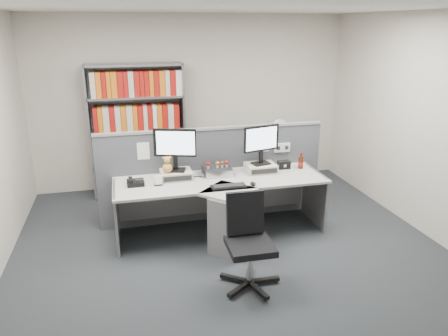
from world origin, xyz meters
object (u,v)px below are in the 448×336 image
object	(u,v)px
keyboard	(228,186)
shelving_unit	(138,132)
mouse	(253,184)
desk_calendar	(158,181)
desktop_pc	(217,171)
desk_phone	(135,182)
filing_cabinet	(277,170)
office_chair	(248,239)
monitor_left	(175,146)
desk_fan	(279,130)
cola_bottle	(301,162)
desk	(225,206)
monitor_right	(261,141)
speaker	(284,165)

from	to	relation	value
keyboard	shelving_unit	size ratio (longest dim) A/B	0.21
mouse	shelving_unit	bearing A→B (deg)	122.48
mouse	desk_calendar	bearing A→B (deg)	165.96
desktop_pc	desk_phone	distance (m)	1.04
filing_cabinet	office_chair	xyz separation A→B (m)	(-1.20, -2.33, 0.15)
shelving_unit	monitor_left	bearing A→B (deg)	-75.76
shelving_unit	desk_fan	size ratio (longest dim) A/B	4.29
monitor_left	cola_bottle	size ratio (longest dim) A/B	2.35
monitor_left	desk_phone	size ratio (longest dim) A/B	2.59
desk_calendar	keyboard	bearing A→B (deg)	-19.17
monitor_left	office_chair	bearing A→B (deg)	-68.08
mouse	desk_fan	distance (m)	1.73
monitor_left	filing_cabinet	bearing A→B (deg)	30.45
desk	office_chair	world-z (taller)	office_chair
monitor_right	desk_phone	world-z (taller)	monitor_right
desktop_pc	desk_fan	xyz separation A→B (m)	(1.20, 0.99, 0.23)
shelving_unit	office_chair	xyz separation A→B (m)	(0.90, -2.78, -0.48)
keyboard	cola_bottle	size ratio (longest dim) A/B	1.83
monitor_left	speaker	bearing A→B (deg)	1.36
monitor_left	desktop_pc	distance (m)	0.64
desk_calendar	shelving_unit	xyz separation A→B (m)	(-0.13, 1.65, 0.21)
desk_phone	shelving_unit	size ratio (longest dim) A/B	0.10
desktop_pc	speaker	distance (m)	0.91
monitor_left	office_chair	world-z (taller)	monitor_left
desk_calendar	desk_fan	xyz separation A→B (m)	(1.97, 1.20, 0.22)
monitor_right	mouse	xyz separation A→B (m)	(-0.25, -0.46, -0.38)
monitor_left	office_chair	xyz separation A→B (m)	(0.53, -1.32, -0.64)
desk_phone	shelving_unit	world-z (taller)	shelving_unit
monitor_left	desk_fan	bearing A→B (deg)	30.45
desk_fan	monitor_left	bearing A→B (deg)	-149.55
speaker	office_chair	world-z (taller)	office_chair
monitor_left	keyboard	xyz separation A→B (m)	(0.55, -0.46, -0.40)
monitor_left	desk_calendar	xyz separation A→B (m)	(-0.24, -0.18, -0.36)
monitor_left	mouse	xyz separation A→B (m)	(0.85, -0.46, -0.40)
desk_phone	filing_cabinet	xyz separation A→B (m)	(2.23, 1.13, -0.40)
desktop_pc	keyboard	xyz separation A→B (m)	(0.02, -0.48, -0.03)
keyboard	desk_calendar	xyz separation A→B (m)	(-0.79, 0.27, 0.04)
keyboard	desk_calendar	bearing A→B (deg)	160.83
shelving_unit	office_chair	world-z (taller)	shelving_unit
desk_phone	desk_calendar	xyz separation A→B (m)	(0.27, -0.07, 0.02)
monitor_right	shelving_unit	xyz separation A→B (m)	(-1.47, 1.46, -0.15)
monitor_left	cola_bottle	bearing A→B (deg)	-0.33
monitor_right	filing_cabinet	size ratio (longest dim) A/B	0.72
desk_fan	monitor_right	bearing A→B (deg)	-121.76
monitor_right	shelving_unit	size ratio (longest dim) A/B	0.25
speaker	filing_cabinet	xyz separation A→B (m)	(0.29, 0.98, -0.42)
desk	cola_bottle	world-z (taller)	cola_bottle
cola_bottle	office_chair	xyz separation A→B (m)	(-1.12, -1.31, -0.30)
desk	desk_fan	bearing A→B (deg)	49.39
office_chair	desk_fan	bearing A→B (deg)	62.84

